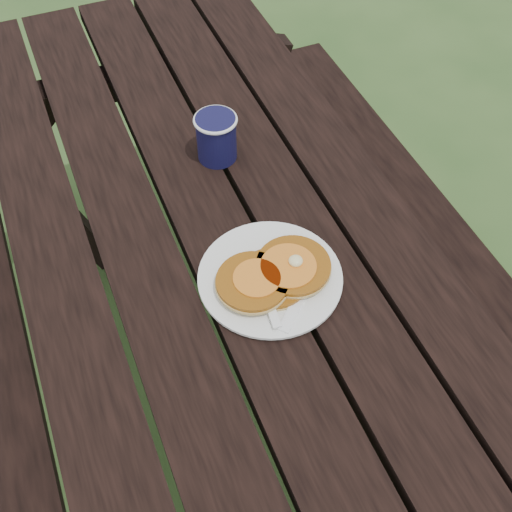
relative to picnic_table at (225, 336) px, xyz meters
name	(u,v)px	position (x,y,z in m)	size (l,w,h in m)	color
ground	(230,404)	(0.00, 0.00, -0.37)	(60.00, 60.00, 0.00)	#2F4D21
picnic_table	(225,336)	(0.00, 0.00, 0.00)	(1.36, 1.80, 0.75)	black
plate	(270,278)	(0.05, -0.14, 0.39)	(0.25, 0.25, 0.01)	white
pancake_stack	(275,274)	(0.05, -0.15, 0.41)	(0.21, 0.14, 0.04)	#9A5611
knife	(302,292)	(0.09, -0.20, 0.39)	(0.02, 0.18, 0.01)	white
fork	(268,302)	(0.02, -0.20, 0.40)	(0.03, 0.16, 0.01)	white
coffee_cup	(216,135)	(0.07, 0.20, 0.44)	(0.09, 0.09, 0.10)	#111037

